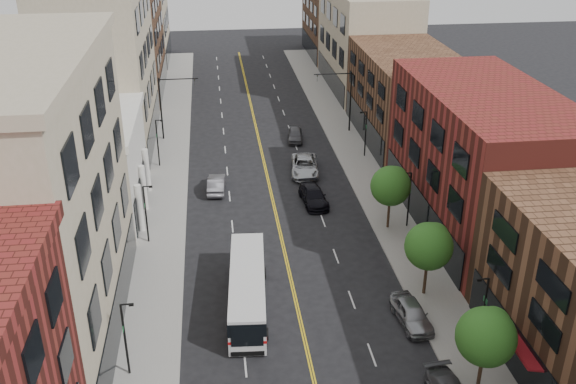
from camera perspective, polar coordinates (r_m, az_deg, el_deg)
name	(u,v)px	position (r m, az deg, el deg)	size (l,w,h in m)	color
sidewalk_left	(167,186)	(64.18, -10.69, 0.57)	(4.00, 110.00, 0.15)	gray
sidewalk_right	(366,175)	(65.77, 6.95, 1.48)	(4.00, 110.00, 0.15)	gray
bldg_l_tanoffice	(21,211)	(41.99, -22.63, -1.56)	(10.00, 22.00, 18.00)	tan
bldg_l_white	(82,169)	(59.93, -17.85, 1.99)	(10.00, 14.00, 8.00)	silver
bldg_l_far_a	(101,65)	(74.28, -16.26, 10.78)	(10.00, 20.00, 18.00)	tan
bldg_l_far_b	(123,39)	(93.91, -14.48, 13.01)	(10.00, 20.00, 15.00)	#543421
bldg_l_far_c	(133,0)	(111.06, -13.61, 16.28)	(10.00, 16.00, 20.00)	tan
bldg_r_mid	(482,160)	(56.10, 16.85, 2.74)	(10.00, 22.00, 12.00)	maroon
bldg_r_far_a	(408,97)	(74.91, 10.63, 8.29)	(10.00, 20.00, 10.00)	#543421
bldg_r_far_b	(366,39)	(93.97, 6.97, 13.31)	(10.00, 22.00, 14.00)	tan
bldg_r_far_c	(339,23)	(113.39, 4.53, 14.75)	(10.00, 18.00, 11.00)	#543421
tree_r_1	(487,335)	(38.31, 17.28, -12.02)	(3.40, 3.40, 5.59)	black
tree_r_2	(430,245)	(45.95, 12.49, -4.59)	(3.40, 3.40, 5.59)	black
tree_r_3	(392,185)	(54.37, 9.19, 0.65)	(3.40, 3.40, 5.59)	black
lamp_l_1	(125,335)	(39.64, -14.25, -12.25)	(0.81, 0.55, 5.05)	black
lamp_l_2	(146,211)	(53.14, -12.50, -1.65)	(0.81, 0.55, 5.05)	black
lamp_l_3	(158,140)	(67.74, -11.49, 4.53)	(0.81, 0.55, 5.05)	black
lamp_r_1	(483,308)	(42.41, 16.98, -9.84)	(0.81, 0.55, 5.05)	black
lamp_r_2	(409,196)	(55.24, 10.69, -0.38)	(0.81, 0.55, 5.05)	black
lamp_r_3	(365,131)	(69.39, 6.89, 5.38)	(0.81, 0.55, 5.05)	black
signal_mast_left	(167,101)	(74.69, -10.72, 7.95)	(4.49, 0.18, 7.20)	black
signal_mast_right	(345,95)	(76.10, 5.05, 8.63)	(4.49, 0.18, 7.20)	black
city_bus	(247,287)	(44.93, -3.62, -8.45)	(3.22, 11.15, 2.83)	silver
car_parked_far	(412,313)	(44.65, 10.93, -10.55)	(1.83, 4.55, 1.55)	#93959A
car_lane_behind	(216,184)	(62.18, -6.40, 0.71)	(1.59, 4.56, 1.50)	#58575D
car_lane_a	(313,196)	(59.48, 2.27, -0.35)	(2.09, 5.13, 1.49)	black
car_lane_b	(305,166)	(65.66, 1.49, 2.34)	(2.74, 5.95, 1.65)	#B6BABF
car_lane_c	(295,135)	(74.33, 0.64, 5.11)	(1.70, 4.21, 1.44)	#46464A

